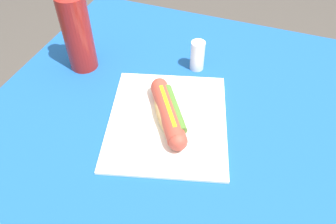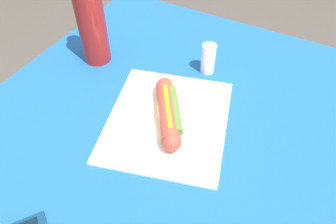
% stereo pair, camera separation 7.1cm
% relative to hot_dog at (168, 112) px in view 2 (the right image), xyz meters
% --- Properties ---
extents(dining_table, '(1.00, 0.85, 0.75)m').
position_rel_hot_dog_xyz_m(dining_table, '(0.03, -0.00, -0.18)').
color(dining_table, brown).
rests_on(dining_table, ground).
extents(paper_wrapper, '(0.36, 0.33, 0.01)m').
position_rel_hot_dog_xyz_m(paper_wrapper, '(0.00, -0.00, -0.03)').
color(paper_wrapper, white).
rests_on(paper_wrapper, dining_table).
extents(hot_dog, '(0.18, 0.13, 0.05)m').
position_rel_hot_dog_xyz_m(hot_dog, '(0.00, 0.00, 0.00)').
color(hot_dog, tan).
rests_on(hot_dog, paper_wrapper).
extents(soda_bottle, '(0.07, 0.07, 0.26)m').
position_rel_hot_dog_xyz_m(soda_bottle, '(-0.11, -0.28, 0.09)').
color(soda_bottle, maroon).
rests_on(soda_bottle, dining_table).
extents(salt_shaker, '(0.04, 0.04, 0.08)m').
position_rel_hot_dog_xyz_m(salt_shaker, '(-0.20, 0.00, 0.01)').
color(salt_shaker, silver).
rests_on(salt_shaker, dining_table).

